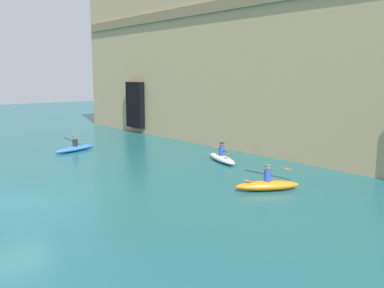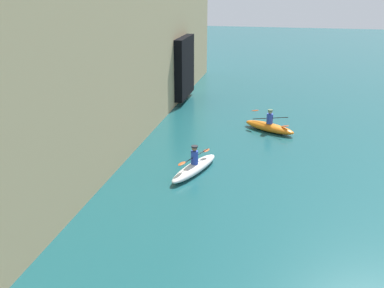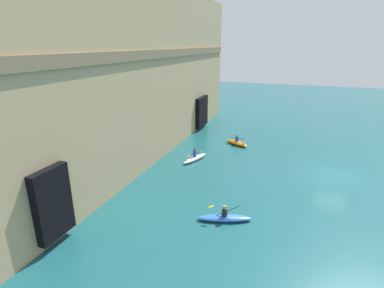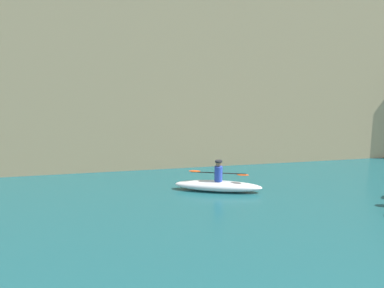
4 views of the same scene
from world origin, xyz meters
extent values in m
plane|color=#195156|center=(0.00, 0.00, 0.00)|extent=(120.00, 120.00, 0.00)
cube|color=tan|center=(-1.86, 18.15, 7.91)|extent=(43.18, 5.72, 15.82)
cube|color=#79674A|center=(-1.86, 15.24, 9.64)|extent=(42.32, 0.24, 0.74)
cube|color=black|center=(-15.02, 15.14, 2.47)|extent=(2.31, 0.70, 3.97)
ellipsoid|color=white|center=(-0.79, 12.09, 0.19)|extent=(3.26, 1.68, 0.39)
cylinder|color=#2D47B7|center=(-0.79, 12.09, 0.67)|extent=(0.30, 0.30, 0.56)
sphere|color=#9E704C|center=(-0.79, 12.09, 1.05)|extent=(0.21, 0.21, 0.21)
cylinder|color=#232328|center=(-0.79, 12.09, 1.14)|extent=(0.27, 0.27, 0.06)
cylinder|color=black|center=(-0.79, 12.09, 0.70)|extent=(1.89, 0.80, 0.07)
ellipsoid|color=#D84C19|center=(-1.62, 12.42, 0.71)|extent=(0.48, 0.33, 0.06)
ellipsoid|color=#D84C19|center=(0.03, 11.75, 0.68)|extent=(0.48, 0.33, 0.06)
ellipsoid|color=blue|center=(-9.73, 6.96, 0.17)|extent=(1.81, 3.46, 0.34)
cylinder|color=#232328|center=(-9.73, 6.96, 0.56)|extent=(0.34, 0.34, 0.45)
sphere|color=tan|center=(-9.73, 6.96, 0.91)|extent=(0.23, 0.23, 0.23)
cylinder|color=#4C6B4C|center=(-9.73, 6.96, 1.00)|extent=(0.29, 0.29, 0.06)
cylinder|color=black|center=(-9.73, 6.96, 0.59)|extent=(0.76, 1.83, 0.95)
ellipsoid|color=yellow|center=(-10.05, 7.76, 0.99)|extent=(0.32, 0.46, 0.23)
ellipsoid|color=yellow|center=(-9.41, 6.16, 0.18)|extent=(0.32, 0.46, 0.23)
ellipsoid|color=orange|center=(5.08, 9.32, 0.21)|extent=(2.12, 2.88, 0.43)
cylinder|color=#2D47B7|center=(5.08, 9.32, 0.69)|extent=(0.33, 0.33, 0.52)
sphere|color=tan|center=(5.08, 9.32, 1.05)|extent=(0.21, 0.21, 0.21)
cylinder|color=#4C6B4C|center=(5.08, 9.32, 1.14)|extent=(0.26, 0.26, 0.06)
cylinder|color=black|center=(5.08, 9.32, 0.71)|extent=(1.05, 1.83, 0.56)
ellipsoid|color=#D84C19|center=(5.53, 10.12, 0.94)|extent=(0.37, 0.47, 0.16)
ellipsoid|color=#D84C19|center=(4.63, 8.52, 0.48)|extent=(0.37, 0.47, 0.16)
camera|label=1|loc=(17.21, -5.02, 5.11)|focal=40.00mm
camera|label=2|loc=(-16.46, 8.84, 7.36)|focal=40.00mm
camera|label=3|loc=(-25.65, 3.31, 10.52)|focal=28.00mm
camera|label=4|loc=(-5.12, -6.11, 6.38)|focal=50.00mm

